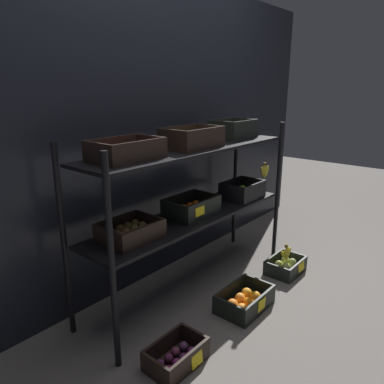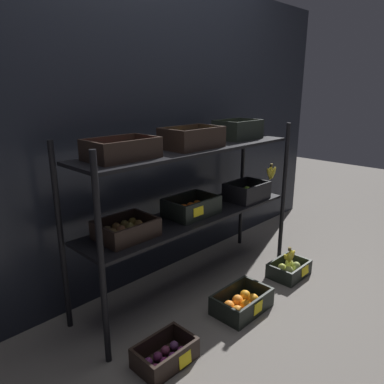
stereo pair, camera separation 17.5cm
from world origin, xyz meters
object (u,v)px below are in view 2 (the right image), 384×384
object	(u,v)px
display_rack	(191,181)
crate_ground_plum	(165,355)
banana_bunch_loose	(289,257)
crate_ground_pear	(289,269)
crate_ground_orange	(242,303)

from	to	relation	value
display_rack	crate_ground_plum	xyz separation A→B (m)	(-0.63, -0.43, -0.73)
display_rack	crate_ground_plum	size ratio (longest dim) A/B	5.74
crate_ground_plum	banana_bunch_loose	xyz separation A→B (m)	(1.23, 0.00, 0.12)
crate_ground_pear	banana_bunch_loose	bearing A→B (deg)	-163.88
banana_bunch_loose	display_rack	bearing A→B (deg)	144.48
crate_ground_orange	crate_ground_pear	size ratio (longest dim) A/B	1.22
crate_ground_pear	banana_bunch_loose	size ratio (longest dim) A/B	2.08
display_rack	crate_ground_plum	distance (m)	1.06
crate_ground_plum	crate_ground_pear	xyz separation A→B (m)	(1.25, 0.01, 0.01)
crate_ground_plum	crate_ground_orange	world-z (taller)	crate_ground_orange
crate_ground_plum	crate_ground_pear	bearing A→B (deg)	0.32
display_rack	crate_ground_orange	bearing A→B (deg)	-87.80
crate_ground_pear	banana_bunch_loose	xyz separation A→B (m)	(-0.02, -0.01, 0.12)
crate_ground_plum	crate_ground_orange	size ratio (longest dim) A/B	0.83
crate_ground_orange	crate_ground_pear	xyz separation A→B (m)	(0.60, 0.01, 0.00)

